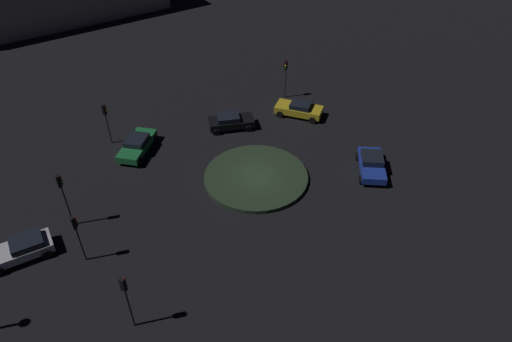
{
  "coord_description": "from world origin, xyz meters",
  "views": [
    {
      "loc": [
        -10.9,
        -26.12,
        23.47
      ],
      "look_at": [
        0.0,
        0.0,
        0.75
      ],
      "focal_mm": 32.57,
      "sensor_mm": 36.0,
      "label": 1
    }
  ],
  "objects": [
    {
      "name": "roundabout_island",
      "position": [
        0.0,
        0.0,
        0.16
      ],
      "size": [
        8.22,
        8.22,
        0.32
      ],
      "primitive_type": "cylinder",
      "color": "#263823",
      "rests_on": "ground_plane"
    },
    {
      "name": "traffic_light_northeast",
      "position": [
        7.6,
        10.74,
        2.82
      ],
      "size": [
        0.37,
        0.39,
        3.95
      ],
      "rotation": [
        0.0,
        0.0,
        -2.19
      ],
      "color": "#2D2D2D",
      "rests_on": "ground_plane"
    },
    {
      "name": "car_blue",
      "position": [
        8.9,
        -2.68,
        0.73
      ],
      "size": [
        3.62,
        4.63,
        1.39
      ],
      "rotation": [
        0.0,
        0.0,
        4.23
      ],
      "color": "#1E38A5",
      "rests_on": "ground_plane"
    },
    {
      "name": "traffic_light_west_near",
      "position": [
        -13.84,
        0.28,
        3.13
      ],
      "size": [
        0.36,
        0.3,
        4.41
      ],
      "rotation": [
        0.0,
        0.0,
        -0.02
      ],
      "color": "#2D2D2D",
      "rests_on": "ground_plane"
    },
    {
      "name": "traffic_light_southwest",
      "position": [
        -11.46,
        -9.44,
        2.95
      ],
      "size": [
        0.39,
        0.38,
        4.14
      ],
      "rotation": [
        0.0,
        0.0,
        0.69
      ],
      "color": "#2D2D2D",
      "rests_on": "ground_plane"
    },
    {
      "name": "car_yellow",
      "position": [
        7.37,
        7.1,
        0.73
      ],
      "size": [
        4.47,
        4.29,
        1.4
      ],
      "rotation": [
        0.0,
        0.0,
        -0.74
      ],
      "color": "gold",
      "rests_on": "ground_plane"
    },
    {
      "name": "car_green",
      "position": [
        -7.88,
        7.2,
        0.71
      ],
      "size": [
        4.09,
        4.81,
        1.35
      ],
      "rotation": [
        0.0,
        0.0,
        0.97
      ],
      "color": "#1E7238",
      "rests_on": "ground_plane"
    },
    {
      "name": "ground_plane",
      "position": [
        0.0,
        0.0,
        0.0
      ],
      "size": [
        114.46,
        114.46,
        0.0
      ],
      "primitive_type": "plane",
      "color": "black"
    },
    {
      "name": "traffic_light_west",
      "position": [
        -13.42,
        -3.38,
        2.72
      ],
      "size": [
        0.38,
        0.34,
        3.81
      ],
      "rotation": [
        0.0,
        0.0,
        0.25
      ],
      "color": "#2D2D2D",
      "rests_on": "ground_plane"
    },
    {
      "name": "car_silver",
      "position": [
        -17.16,
        -1.53,
        0.72
      ],
      "size": [
        4.26,
        2.49,
        1.34
      ],
      "rotation": [
        0.0,
        0.0,
        3.27
      ],
      "color": "silver",
      "rests_on": "ground_plane"
    },
    {
      "name": "car_black",
      "position": [
        0.67,
        7.56,
        0.72
      ],
      "size": [
        4.31,
        2.68,
        1.38
      ],
      "rotation": [
        0.0,
        0.0,
        -0.2
      ],
      "color": "black",
      "rests_on": "ground_plane"
    },
    {
      "name": "traffic_light_northwest",
      "position": [
        -9.74,
        9.36,
        2.71
      ],
      "size": [
        0.39,
        0.38,
        3.79
      ],
      "rotation": [
        0.0,
        0.0,
        -0.77
      ],
      "color": "#2D2D2D",
      "rests_on": "ground_plane"
    }
  ]
}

